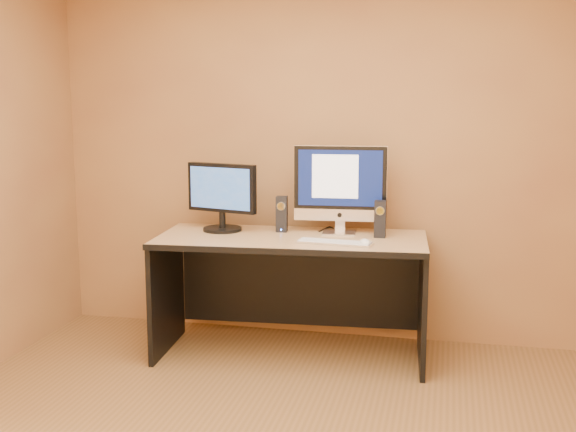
{
  "coord_description": "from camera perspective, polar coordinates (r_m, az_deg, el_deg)",
  "views": [
    {
      "loc": [
        0.78,
        -2.97,
        1.72
      ],
      "look_at": [
        -0.2,
        1.39,
        0.96
      ],
      "focal_mm": 45.0,
      "sensor_mm": 36.0,
      "label": 1
    }
  ],
  "objects": [
    {
      "name": "walls",
      "position": [
        3.1,
        -2.06,
        1.92
      ],
      "size": [
        4.0,
        4.0,
        2.6
      ],
      "primitive_type": null,
      "color": "olive",
      "rests_on": "ground"
    },
    {
      "name": "desk",
      "position": [
        4.76,
        0.25,
        -6.41
      ],
      "size": [
        1.78,
        0.88,
        0.8
      ],
      "primitive_type": null,
      "rotation": [
        0.0,
        0.0,
        0.07
      ],
      "color": "tan",
      "rests_on": "ground"
    },
    {
      "name": "imac",
      "position": [
        4.74,
        4.12,
        2.15
      ],
      "size": [
        0.63,
        0.27,
        0.6
      ],
      "primitive_type": null,
      "rotation": [
        0.0,
        0.0,
        0.06
      ],
      "color": "silver",
      "rests_on": "desk"
    },
    {
      "name": "second_monitor",
      "position": [
        4.86,
        -5.24,
        1.47
      ],
      "size": [
        0.57,
        0.38,
        0.45
      ],
      "primitive_type": null,
      "rotation": [
        0.0,
        0.0,
        -0.26
      ],
      "color": "black",
      "rests_on": "desk"
    },
    {
      "name": "speaker_left",
      "position": [
        4.83,
        -0.49,
        0.16
      ],
      "size": [
        0.08,
        0.09,
        0.24
      ],
      "primitive_type": null,
      "rotation": [
        0.0,
        0.0,
        0.1
      ],
      "color": "black",
      "rests_on": "desk"
    },
    {
      "name": "speaker_right",
      "position": [
        4.67,
        7.3,
        -0.23
      ],
      "size": [
        0.08,
        0.08,
        0.24
      ],
      "primitive_type": null,
      "rotation": [
        0.0,
        0.0,
        0.03
      ],
      "color": "black",
      "rests_on": "desk"
    },
    {
      "name": "keyboard",
      "position": [
        4.46,
        3.68,
        -2.09
      ],
      "size": [
        0.48,
        0.17,
        0.02
      ],
      "primitive_type": "cube",
      "rotation": [
        0.0,
        0.0,
        -0.1
      ],
      "color": "silver",
      "rests_on": "desk"
    },
    {
      "name": "mouse",
      "position": [
        4.44,
        6.12,
        -2.04
      ],
      "size": [
        0.09,
        0.12,
        0.04
      ],
      "primitive_type": "ellipsoid",
      "rotation": [
        0.0,
        0.0,
        0.27
      ],
      "color": "white",
      "rests_on": "desk"
    },
    {
      "name": "cable_a",
      "position": [
        4.9,
        3.87,
        -1.09
      ],
      "size": [
        0.14,
        0.2,
        0.01
      ],
      "primitive_type": "cylinder",
      "rotation": [
        1.57,
        0.0,
        0.6
      ],
      "color": "black",
      "rests_on": "desk"
    },
    {
      "name": "cable_b",
      "position": [
        4.92,
        2.89,
        -1.03
      ],
      "size": [
        0.05,
        0.19,
        0.01
      ],
      "primitive_type": "cylinder",
      "rotation": [
        1.57,
        0.0,
        -0.2
      ],
      "color": "black",
      "rests_on": "desk"
    }
  ]
}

